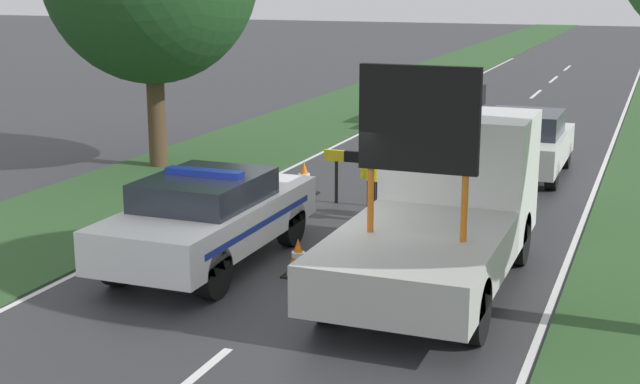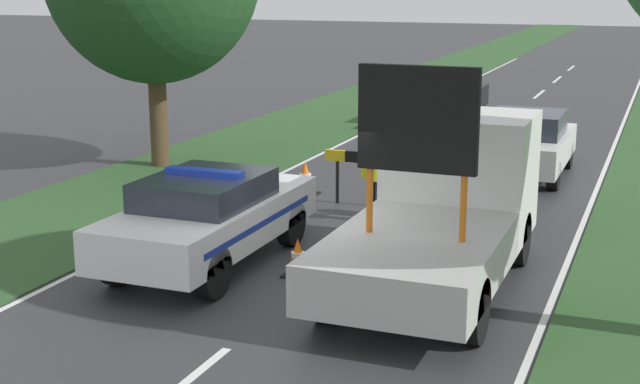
% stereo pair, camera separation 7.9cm
% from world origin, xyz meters
% --- Properties ---
extents(ground_plane, '(160.00, 160.00, 0.00)m').
position_xyz_m(ground_plane, '(0.00, 0.00, 0.00)').
color(ground_plane, '#333335').
extents(lane_markings, '(7.21, 57.31, 0.01)m').
position_xyz_m(lane_markings, '(0.00, 11.43, 0.00)').
color(lane_markings, silver).
rests_on(lane_markings, ground).
extents(grass_verge_left, '(4.10, 120.00, 0.03)m').
position_xyz_m(grass_verge_left, '(-5.71, 20.00, 0.01)').
color(grass_verge_left, '#2D5128').
rests_on(grass_verge_left, ground).
extents(police_car, '(1.86, 4.66, 1.59)m').
position_xyz_m(police_car, '(-1.83, 0.33, 0.80)').
color(police_car, white).
rests_on(police_car, ground).
extents(work_truck, '(2.24, 5.46, 3.41)m').
position_xyz_m(work_truck, '(1.83, 1.00, 1.16)').
color(work_truck, white).
rests_on(work_truck, ground).
extents(road_barrier, '(2.61, 0.08, 1.10)m').
position_xyz_m(road_barrier, '(-0.28, 4.84, 0.91)').
color(road_barrier, black).
rests_on(road_barrier, ground).
extents(police_officer, '(0.59, 0.38, 1.66)m').
position_xyz_m(police_officer, '(-0.12, 3.71, 0.98)').
color(police_officer, '#191E38').
rests_on(police_officer, ground).
extents(pedestrian_civilian, '(0.61, 0.39, 1.71)m').
position_xyz_m(pedestrian_civilian, '(0.81, 4.13, 1.00)').
color(pedestrian_civilian, '#232326').
rests_on(pedestrian_civilian, ground).
extents(traffic_cone_near_police, '(0.44, 0.44, 0.60)m').
position_xyz_m(traffic_cone_near_police, '(-0.27, 0.28, 0.30)').
color(traffic_cone_near_police, black).
rests_on(traffic_cone_near_police, ground).
extents(traffic_cone_centre_front, '(0.53, 0.53, 0.73)m').
position_xyz_m(traffic_cone_centre_front, '(-2.21, 5.26, 0.36)').
color(traffic_cone_centre_front, black).
rests_on(traffic_cone_centre_front, ground).
extents(queued_car_van_white, '(1.86, 4.01, 1.52)m').
position_xyz_m(queued_car_van_white, '(1.85, 8.86, 0.78)').
color(queued_car_van_white, silver).
rests_on(queued_car_van_white, ground).
extents(queued_car_sedan_black, '(1.89, 4.56, 1.59)m').
position_xyz_m(queued_car_sedan_black, '(-1.75, 15.73, 0.84)').
color(queued_car_sedan_black, black).
rests_on(queued_car_sedan_black, ground).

